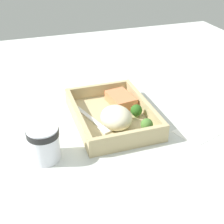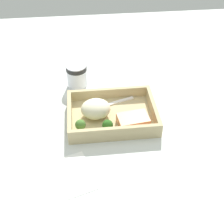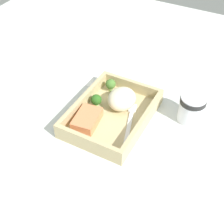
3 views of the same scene
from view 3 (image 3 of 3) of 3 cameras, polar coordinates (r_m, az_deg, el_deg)
The scene contains 10 objects.
ground_plane at distance 89.45cm, azimuth 0.00°, elevation -1.73°, with size 160.00×160.00×2.00cm, color silver.
takeout_tray at distance 88.33cm, azimuth 0.00°, elevation -0.99°, with size 27.12×19.92×1.20cm, color tan.
tray_rim at distance 86.68cm, azimuth 0.00°, elevation 0.14°, with size 27.12×19.92×3.57cm.
salmon_fillet at distance 85.02cm, azimuth -4.58°, elevation -1.39°, with size 9.03×5.96×2.94cm, color #E48353.
mashed_potatoes at distance 89.11cm, azimuth 1.81°, elevation 2.41°, with size 9.07×7.94×5.56cm, color beige.
broccoli_floret_1 at distance 94.97cm, azimuth -0.25°, elevation 5.08°, with size 3.09×3.09×3.99cm.
broccoli_floret_2 at distance 90.19cm, azimuth -2.89°, elevation 2.23°, with size 3.17×3.17×3.57cm.
fork at distance 86.49cm, azimuth 3.34°, elevation -1.51°, with size 15.55×6.40×0.44cm.
paper_cup at distance 88.28cm, azimuth 14.37°, elevation 0.84°, with size 7.16×7.16×8.21cm.
receipt_slip at distance 104.75cm, azimuth -6.93°, elevation 6.53°, with size 8.27×13.52×0.24cm, color white.
Camera 3 is at (-55.82, -29.86, 62.19)cm, focal length 50.00 mm.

